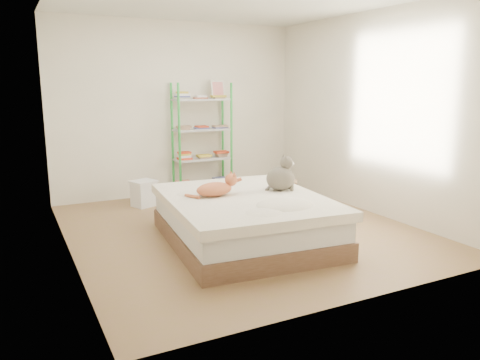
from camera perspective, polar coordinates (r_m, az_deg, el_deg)
room at (r=5.31m, az=-0.01°, el=7.52°), size 3.81×4.21×2.61m
bed at (r=5.05m, az=0.52°, el=-4.79°), size 1.76×2.12×0.51m
orange_cat at (r=4.97m, az=-3.16°, el=-0.92°), size 0.47×0.26×0.19m
grey_cat at (r=5.24m, az=4.95°, el=0.83°), size 0.41×0.37×0.39m
shelf_unit at (r=7.19m, az=-4.60°, el=4.99°), size 0.88×0.36×1.74m
cardboard_box at (r=6.39m, az=4.53°, el=-1.89°), size 0.69×0.73×0.44m
white_bin at (r=6.66m, az=-11.64°, el=-1.58°), size 0.40×0.38×0.37m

